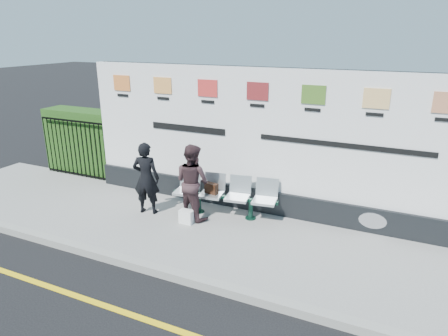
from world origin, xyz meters
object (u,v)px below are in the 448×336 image
at_px(bench, 224,205).
at_px(woman_right, 192,182).
at_px(billboard, 257,151).
at_px(woman_left, 146,178).

relative_size(bench, woman_right, 1.38).
distance_m(billboard, woman_left, 2.38).
xyz_separation_m(bench, woman_right, (-0.55, -0.35, 0.55)).
distance_m(bench, woman_right, 0.85).
bearing_deg(woman_right, woman_left, 26.77).
relative_size(bench, woman_left, 1.40).
bearing_deg(woman_left, bench, -174.57).
xyz_separation_m(billboard, bench, (-0.49, -0.58, -1.07)).
distance_m(woman_left, woman_right, 1.01).
bearing_deg(billboard, bench, -129.80).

